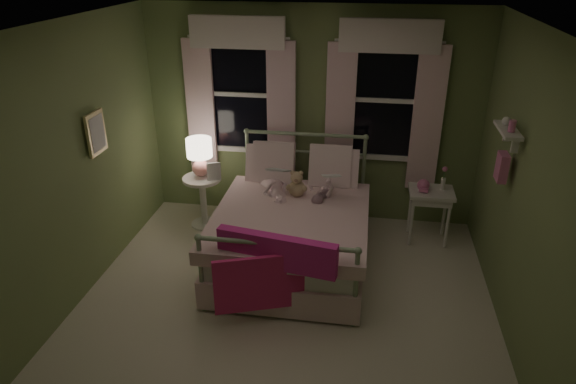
% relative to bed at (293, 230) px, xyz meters
% --- Properties ---
extents(room_shell, '(4.20, 4.20, 4.20)m').
position_rel_bed_xyz_m(room_shell, '(0.04, -0.95, 0.92)').
color(room_shell, silver).
rests_on(room_shell, ground).
extents(bed, '(1.58, 2.04, 1.18)m').
position_rel_bed_xyz_m(bed, '(0.00, 0.00, 0.00)').
color(bed, white).
rests_on(bed, ground).
extents(pink_throw, '(1.10, 0.42, 0.71)m').
position_rel_bed_xyz_m(pink_throw, '(0.00, -1.03, 0.23)').
color(pink_throw, '#D4298E').
rests_on(pink_throw, bed).
extents(child_left, '(0.36, 0.30, 0.84)m').
position_rel_bed_xyz_m(child_left, '(-0.28, 0.42, 0.60)').
color(child_left, '#F7D1DD').
rests_on(child_left, bed).
extents(child_right, '(0.37, 0.31, 0.67)m').
position_rel_bed_xyz_m(child_right, '(0.28, 0.42, 0.52)').
color(child_right, '#F7D1DD').
rests_on(child_right, bed).
extents(book_left, '(0.22, 0.15, 0.26)m').
position_rel_bed_xyz_m(book_left, '(-0.28, 0.17, 0.58)').
color(book_left, beige).
rests_on(book_left, child_left).
extents(book_right, '(0.21, 0.14, 0.26)m').
position_rel_bed_xyz_m(book_right, '(0.28, 0.17, 0.54)').
color(book_right, beige).
rests_on(book_right, child_right).
extents(teddy_bear, '(0.23, 0.19, 0.31)m').
position_rel_bed_xyz_m(teddy_bear, '(0.00, 0.26, 0.41)').
color(teddy_bear, tan).
rests_on(teddy_bear, bed).
extents(nightstand_left, '(0.46, 0.46, 0.65)m').
position_rel_bed_xyz_m(nightstand_left, '(-1.21, 0.62, 0.03)').
color(nightstand_left, white).
rests_on(nightstand_left, ground).
extents(table_lamp, '(0.30, 0.30, 0.47)m').
position_rel_bed_xyz_m(table_lamp, '(-1.21, 0.62, 0.57)').
color(table_lamp, pink).
rests_on(table_lamp, nightstand_left).
extents(book_nightstand, '(0.22, 0.26, 0.02)m').
position_rel_bed_xyz_m(book_nightstand, '(-1.11, 0.54, 0.27)').
color(book_nightstand, beige).
rests_on(book_nightstand, nightstand_left).
extents(nightstand_right, '(0.50, 0.40, 0.64)m').
position_rel_bed_xyz_m(nightstand_right, '(1.49, 0.68, 0.17)').
color(nightstand_right, white).
rests_on(nightstand_right, ground).
extents(pink_toy, '(0.14, 0.19, 0.14)m').
position_rel_bed_xyz_m(pink_toy, '(1.39, 0.67, 0.32)').
color(pink_toy, pink).
rests_on(pink_toy, nightstand_right).
extents(bud_vase, '(0.06, 0.06, 0.28)m').
position_rel_bed_xyz_m(bud_vase, '(1.61, 0.73, 0.41)').
color(bud_vase, white).
rests_on(bud_vase, nightstand_right).
extents(window_left, '(1.34, 0.13, 1.96)m').
position_rel_bed_xyz_m(window_left, '(-0.81, 1.08, 1.24)').
color(window_left, black).
rests_on(window_left, room_shell).
extents(window_right, '(1.34, 0.13, 1.96)m').
position_rel_bed_xyz_m(window_right, '(0.89, 1.08, 1.24)').
color(window_right, black).
rests_on(window_right, room_shell).
extents(wall_shelf, '(0.15, 0.50, 0.60)m').
position_rel_bed_xyz_m(wall_shelf, '(1.94, -0.25, 1.14)').
color(wall_shelf, white).
rests_on(wall_shelf, room_shell).
extents(framed_picture, '(0.03, 0.32, 0.42)m').
position_rel_bed_xyz_m(framed_picture, '(-1.90, -0.35, 1.12)').
color(framed_picture, beige).
rests_on(framed_picture, room_shell).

